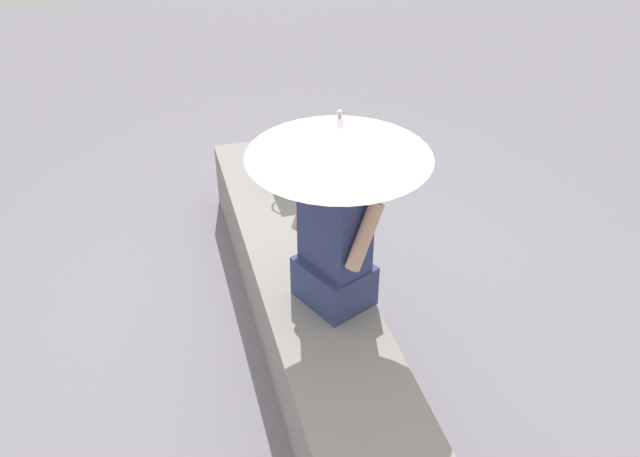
{
  "coord_description": "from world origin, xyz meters",
  "views": [
    {
      "loc": [
        -2.72,
        0.68,
        2.65
      ],
      "look_at": [
        -0.12,
        -0.04,
        0.8
      ],
      "focal_mm": 38.25,
      "sensor_mm": 36.0,
      "label": 1
    }
  ],
  "objects": [
    {
      "name": "ground_plane",
      "position": [
        0.0,
        0.0,
        0.0
      ],
      "size": [
        14.0,
        14.0,
        0.0
      ],
      "primitive_type": "plane",
      "color": "slate"
    },
    {
      "name": "stone_bench",
      "position": [
        0.0,
        0.0,
        0.22
      ],
      "size": [
        3.12,
        0.53,
        0.45
      ],
      "primitive_type": "cube",
      "color": "gray",
      "rests_on": "ground"
    },
    {
      "name": "person_seated",
      "position": [
        -0.23,
        -0.08,
        0.84
      ],
      "size": [
        0.51,
        0.39,
        0.9
      ],
      "color": "navy",
      "rests_on": "stone_bench"
    },
    {
      "name": "parasol",
      "position": [
        -0.23,
        -0.09,
        1.34
      ],
      "size": [
        0.82,
        0.82,
        1.01
      ],
      "color": "#B7B7BC",
      "rests_on": "stone_bench"
    },
    {
      "name": "handbag_black",
      "position": [
        0.94,
        -0.1,
        0.6
      ],
      "size": [
        0.24,
        0.18,
        0.3
      ],
      "color": "#335184",
      "rests_on": "stone_bench"
    }
  ]
}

